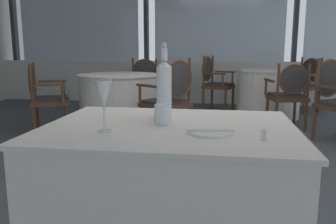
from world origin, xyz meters
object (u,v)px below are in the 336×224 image
water_bottle (164,87)px  dining_chair_0_2 (289,91)px  dining_chair_2_0 (43,93)px  wine_glass (104,95)px  dining_chair_1_0 (336,94)px  side_plate (210,132)px  dining_chair_0_1 (214,79)px  dining_chair_2_1 (171,94)px  dining_chair_2_2 (143,83)px  water_tumbler (163,114)px  dining_chair_0_0 (306,80)px

water_bottle → dining_chair_0_2: size_ratio=0.40×
dining_chair_2_0 → dining_chair_0_2: bearing=-10.8°
wine_glass → dining_chair_1_0: (1.83, 2.99, -0.35)m
water_bottle → dining_chair_0_2: 3.41m
side_plate → water_bottle: (-0.24, 0.31, 0.15)m
dining_chair_0_1 → wine_glass: bearing=-74.0°
wine_glass → dining_chair_2_1: bearing=92.1°
dining_chair_2_0 → dining_chair_2_2: bearing=30.1°
dining_chair_2_0 → dining_chair_0_1: bearing=19.0°
water_tumbler → dining_chair_0_2: 3.53m
water_bottle → dining_chair_2_0: (-1.97, 2.44, -0.38)m
dining_chair_0_1 → water_tumbler: bearing=-71.6°
water_bottle → water_tumbler: bearing=-83.3°
side_plate → water_tumbler: water_tumbler is taller
wine_glass → water_tumbler: size_ratio=2.37×
side_plate → dining_chair_1_0: 3.27m
water_bottle → dining_chair_2_1: water_bottle is taller
side_plate → dining_chair_2_2: bearing=106.5°
dining_chair_1_0 → dining_chair_2_1: bearing=-109.8°
dining_chair_2_0 → dining_chair_0_0: bearing=7.3°
wine_glass → dining_chair_2_0: 3.32m
wine_glass → dining_chair_0_1: 4.78m
side_plate → wine_glass: size_ratio=0.81×
water_tumbler → dining_chair_2_1: size_ratio=0.09×
dining_chair_0_2 → dining_chair_2_2: bearing=64.0°
wine_glass → dining_chair_2_0: bearing=122.6°
dining_chair_0_2 → dining_chair_2_1: (-1.49, -0.92, 0.04)m
wine_glass → dining_chair_2_2: wine_glass is taller
water_bottle → water_tumbler: water_bottle is taller
side_plate → water_tumbler: (-0.22, 0.16, 0.04)m
dining_chair_1_0 → dining_chair_2_0: bearing=-118.1°
water_tumbler → dining_chair_1_0: bearing=59.9°
water_bottle → dining_chair_0_1: (0.16, 4.41, -0.34)m
dining_chair_0_0 → dining_chair_2_1: dining_chair_2_1 is taller
wine_glass → dining_chair_1_0: 3.52m
water_tumbler → dining_chair_1_0: size_ratio=0.09×
dining_chair_0_0 → dining_chair_2_0: dining_chair_0_0 is taller
dining_chair_0_2 → dining_chair_2_0: size_ratio=0.99×
dining_chair_1_0 → dining_chair_2_1: size_ratio=1.00×
wine_glass → dining_chair_0_2: (1.40, 3.51, -0.38)m
dining_chair_0_1 → dining_chair_2_1: bearing=-81.6°
wine_glass → dining_chair_2_1: 2.61m
water_tumbler → dining_chair_0_2: (1.19, 3.32, -0.27)m
water_tumbler → dining_chair_0_2: bearing=70.3°
dining_chair_2_0 → wine_glass: bearing=-81.2°
dining_chair_0_2 → dining_chair_0_0: bearing=-30.1°
dining_chair_0_1 → dining_chair_2_2: (-1.14, -0.61, -0.03)m
dining_chair_1_0 → dining_chair_2_2: 2.86m
water_tumbler → dining_chair_1_0: (1.62, 2.80, -0.24)m
side_plate → dining_chair_0_1: (-0.08, 4.72, -0.19)m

